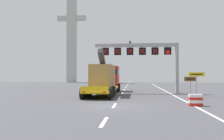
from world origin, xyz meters
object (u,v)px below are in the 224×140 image
Objects in this scene: exit_sign_yellow at (196,78)px; bridge_pylon_distant at (72,29)px; overhead_lane_gantry at (146,53)px; tourist_info_sign_brown at (190,81)px; heavy_haul_truck_yellow at (106,78)px; crash_barrier_striped at (196,100)px.

bridge_pylon_distant is at bearing 120.75° from exit_sign_yellow.
overhead_lane_gantry is 5.16× the size of tourist_info_sign_brown.
overhead_lane_gantry reaches higher than heavy_haul_truck_yellow.
tourist_info_sign_brown is at bearing 78.76° from crash_barrier_striped.
overhead_lane_gantry is at bearing -62.31° from bridge_pylon_distant.
heavy_haul_truck_yellow reaches higher than crash_barrier_striped.
crash_barrier_striped is at bearing -105.26° from exit_sign_yellow.
heavy_haul_truck_yellow reaches higher than exit_sign_yellow.
bridge_pylon_distant reaches higher than heavy_haul_truck_yellow.
crash_barrier_striped is (3.16, -12.14, -4.86)m from overhead_lane_gantry.
exit_sign_yellow is (5.32, -4.21, -3.24)m from overhead_lane_gantry.
bridge_pylon_distant is (-15.88, 41.21, 14.68)m from heavy_haul_truck_yellow.
heavy_haul_truck_yellow is at bearing -68.92° from bridge_pylon_distant.
overhead_lane_gantry is 6.68m from tourist_info_sign_brown.
crash_barrier_striped is at bearing -65.14° from bridge_pylon_distant.
crash_barrier_striped is at bearing -101.24° from tourist_info_sign_brown.
exit_sign_yellow is at bearing -59.25° from bridge_pylon_distant.
overhead_lane_gantry is 46.75m from bridge_pylon_distant.
tourist_info_sign_brown is at bearing -58.27° from bridge_pylon_distant.
crash_barrier_striped is (-1.97, -9.92, -1.19)m from tourist_info_sign_brown.
tourist_info_sign_brown is at bearing -23.39° from overhead_lane_gantry.
heavy_haul_truck_yellow is 0.43× the size of bridge_pylon_distant.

